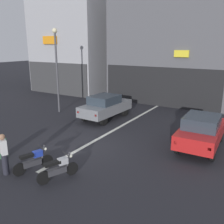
{
  "coord_description": "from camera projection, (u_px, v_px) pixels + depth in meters",
  "views": [
    {
      "loc": [
        7.11,
        -8.94,
        4.89
      ],
      "look_at": [
        0.44,
        2.0,
        1.4
      ],
      "focal_mm": 39.37,
      "sensor_mm": 36.0,
      "label": 1
    }
  ],
  "objects": [
    {
      "name": "ground_plane",
      "position": [
        84.0,
        147.0,
        12.22
      ],
      "size": [
        120.0,
        120.0,
        0.0
      ],
      "primitive_type": "plane",
      "color": "#232328"
    },
    {
      "name": "trash_bin",
      "position": [
        2.0,
        148.0,
        11.0
      ],
      "size": [
        0.44,
        0.44,
        0.85
      ],
      "primitive_type": "cylinder",
      "color": "#2D5938",
      "rests_on": "ground"
    },
    {
      "name": "person_by_motorcycles",
      "position": [
        4.0,
        154.0,
        9.41
      ],
      "size": [
        0.42,
        0.35,
        1.67
      ],
      "color": "#23232D",
      "rests_on": "ground"
    },
    {
      "name": "motorcycle_silver_row_left_mid",
      "position": [
        58.0,
        168.0,
        9.15
      ],
      "size": [
        0.73,
        1.58,
        0.98
      ],
      "color": "black",
      "rests_on": "ground"
    },
    {
      "name": "lane_centre_line",
      "position": [
        136.0,
        118.0,
        17.16
      ],
      "size": [
        0.2,
        18.0,
        0.01
      ],
      "primitive_type": "cube",
      "color": "silver",
      "rests_on": "ground"
    },
    {
      "name": "building_mid_block",
      "position": [
        178.0,
        39.0,
        22.65
      ],
      "size": [
        10.18,
        8.79,
        10.92
      ],
      "color": "#56565B",
      "rests_on": "ground"
    },
    {
      "name": "motorcycle_blue_row_leftmost",
      "position": [
        34.0,
        160.0,
        9.77
      ],
      "size": [
        0.66,
        1.61,
        0.98
      ],
      "color": "black",
      "rests_on": "ground"
    },
    {
      "name": "car_grey_crossing_near",
      "position": [
        105.0,
        106.0,
        16.72
      ],
      "size": [
        1.94,
        4.17,
        1.64
      ],
      "color": "black",
      "rests_on": "ground"
    },
    {
      "name": "car_red_parked_kerbside",
      "position": [
        201.0,
        130.0,
        11.96
      ],
      "size": [
        1.84,
        4.14,
        1.64
      ],
      "color": "black",
      "rests_on": "ground"
    },
    {
      "name": "street_lamp",
      "position": [
        56.0,
        62.0,
        17.69
      ],
      "size": [
        0.36,
        0.36,
        6.06
      ],
      "color": "#47474C",
      "rests_on": "ground"
    }
  ]
}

